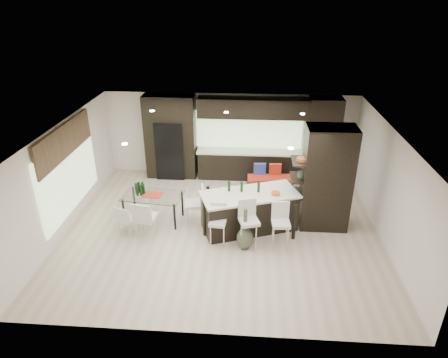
# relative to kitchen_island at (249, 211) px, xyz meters

# --- Properties ---
(ground) EXTENTS (8.00, 8.00, 0.00)m
(ground) POSITION_rel_kitchen_island_xyz_m (-0.69, -0.10, -0.51)
(ground) COLOR beige
(ground) RESTS_ON ground
(back_wall) EXTENTS (8.00, 0.02, 2.70)m
(back_wall) POSITION_rel_kitchen_island_xyz_m (-0.69, 3.40, 0.84)
(back_wall) COLOR white
(back_wall) RESTS_ON ground
(left_wall) EXTENTS (0.02, 7.00, 2.70)m
(left_wall) POSITION_rel_kitchen_island_xyz_m (-4.69, -0.10, 0.84)
(left_wall) COLOR white
(left_wall) RESTS_ON ground
(right_wall) EXTENTS (0.02, 7.00, 2.70)m
(right_wall) POSITION_rel_kitchen_island_xyz_m (3.31, -0.10, 0.84)
(right_wall) COLOR white
(right_wall) RESTS_ON ground
(ceiling) EXTENTS (8.00, 7.00, 0.02)m
(ceiling) POSITION_rel_kitchen_island_xyz_m (-0.69, -0.10, 2.19)
(ceiling) COLOR white
(ceiling) RESTS_ON ground
(window_left) EXTENTS (0.04, 3.20, 1.90)m
(window_left) POSITION_rel_kitchen_island_xyz_m (-4.65, 0.10, 0.84)
(window_left) COLOR #B2D199
(window_left) RESTS_ON left_wall
(window_back) EXTENTS (3.40, 0.04, 1.20)m
(window_back) POSITION_rel_kitchen_island_xyz_m (-0.09, 3.36, 1.04)
(window_back) COLOR #B2D199
(window_back) RESTS_ON back_wall
(stone_accent) EXTENTS (0.08, 3.00, 0.80)m
(stone_accent) POSITION_rel_kitchen_island_xyz_m (-4.62, 0.10, 1.74)
(stone_accent) COLOR brown
(stone_accent) RESTS_ON left_wall
(ceiling_spots) EXTENTS (4.00, 3.00, 0.02)m
(ceiling_spots) POSITION_rel_kitchen_island_xyz_m (-0.69, 0.15, 2.17)
(ceiling_spots) COLOR white
(ceiling_spots) RESTS_ON ceiling
(back_cabinetry) EXTENTS (6.80, 0.68, 2.70)m
(back_cabinetry) POSITION_rel_kitchen_island_xyz_m (-0.19, 3.07, 0.84)
(back_cabinetry) COLOR black
(back_cabinetry) RESTS_ON ground
(refrigerator) EXTENTS (0.90, 0.68, 1.90)m
(refrigerator) POSITION_rel_kitchen_island_xyz_m (-2.59, 3.02, 0.44)
(refrigerator) COLOR black
(refrigerator) RESTS_ON ground
(partition_column) EXTENTS (1.20, 0.80, 2.70)m
(partition_column) POSITION_rel_kitchen_island_xyz_m (1.91, 0.30, 0.84)
(partition_column) COLOR black
(partition_column) RESTS_ON ground
(kitchen_island) EXTENTS (2.64, 1.80, 1.01)m
(kitchen_island) POSITION_rel_kitchen_island_xyz_m (0.00, 0.00, 0.00)
(kitchen_island) COLOR black
(kitchen_island) RESTS_ON ground
(stool_left) EXTENTS (0.42, 0.42, 0.88)m
(stool_left) POSITION_rel_kitchen_island_xyz_m (-0.75, -0.82, -0.07)
(stool_left) COLOR silver
(stool_left) RESTS_ON ground
(stool_mid) EXTENTS (0.54, 0.54, 0.98)m
(stool_mid) POSITION_rel_kitchen_island_xyz_m (0.00, -0.84, -0.02)
(stool_mid) COLOR silver
(stool_mid) RESTS_ON ground
(stool_right) EXTENTS (0.45, 0.45, 0.94)m
(stool_right) POSITION_rel_kitchen_island_xyz_m (0.75, -0.83, -0.04)
(stool_right) COLOR silver
(stool_right) RESTS_ON ground
(bench) EXTENTS (1.38, 0.61, 0.52)m
(bench) POSITION_rel_kitchen_island_xyz_m (0.59, 2.04, -0.25)
(bench) COLOR black
(bench) RESTS_ON ground
(floor_vase) EXTENTS (0.50, 0.50, 1.08)m
(floor_vase) POSITION_rel_kitchen_island_xyz_m (-0.09, -0.90, 0.04)
(floor_vase) COLOR #3E4A35
(floor_vase) RESTS_ON ground
(dining_table) EXTENTS (1.63, 1.04, 0.74)m
(dining_table) POSITION_rel_kitchen_island_xyz_m (-2.55, 0.22, -0.13)
(dining_table) COLOR white
(dining_table) RESTS_ON ground
(chair_near) EXTENTS (0.57, 0.57, 0.93)m
(chair_near) POSITION_rel_kitchen_island_xyz_m (-2.55, -0.54, -0.04)
(chair_near) COLOR silver
(chair_near) RESTS_ON ground
(chair_far) EXTENTS (0.54, 0.54, 0.76)m
(chair_far) POSITION_rel_kitchen_island_xyz_m (-3.04, -0.50, -0.12)
(chair_far) COLOR silver
(chair_far) RESTS_ON ground
(chair_end) EXTENTS (0.59, 0.59, 0.93)m
(chair_end) POSITION_rel_kitchen_island_xyz_m (-1.45, 0.22, -0.04)
(chair_end) COLOR silver
(chair_end) RESTS_ON ground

